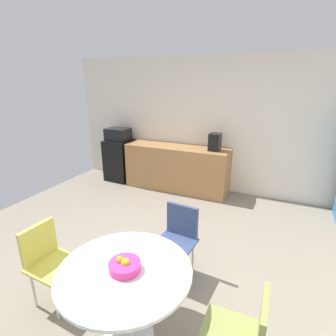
{
  "coord_description": "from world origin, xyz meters",
  "views": [
    {
      "loc": [
        1.32,
        -2.04,
        2.16
      ],
      "look_at": [
        -0.14,
        1.22,
        0.95
      ],
      "focal_mm": 28.04,
      "sensor_mm": 36.0,
      "label": 1
    }
  ],
  "objects_px": {
    "chair_yellow": "(47,255)",
    "mini_fridge": "(120,160)",
    "chair_olive": "(246,332)",
    "coffee_maker": "(215,142)",
    "microwave": "(118,134)",
    "round_table": "(126,283)",
    "mug_white": "(214,147)",
    "chair_navy": "(178,233)",
    "fruit_bowl": "(125,266)"
  },
  "relations": [
    {
      "from": "chair_yellow",
      "to": "mini_fridge",
      "type": "bearing_deg",
      "value": 112.41
    },
    {
      "from": "chair_olive",
      "to": "coffee_maker",
      "type": "relative_size",
      "value": 2.59
    },
    {
      "from": "microwave",
      "to": "round_table",
      "type": "distance_m",
      "value": 4.0
    },
    {
      "from": "chair_yellow",
      "to": "mug_white",
      "type": "relative_size",
      "value": 6.43
    },
    {
      "from": "round_table",
      "to": "chair_navy",
      "type": "xyz_separation_m",
      "value": [
        0.08,
        0.95,
        -0.07
      ]
    },
    {
      "from": "chair_navy",
      "to": "mug_white",
      "type": "height_order",
      "value": "mug_white"
    },
    {
      "from": "chair_olive",
      "to": "fruit_bowl",
      "type": "height_order",
      "value": "fruit_bowl"
    },
    {
      "from": "fruit_bowl",
      "to": "chair_yellow",
      "type": "bearing_deg",
      "value": 176.07
    },
    {
      "from": "microwave",
      "to": "chair_olive",
      "type": "xyz_separation_m",
      "value": [
        3.23,
        -3.25,
        -0.51
      ]
    },
    {
      "from": "microwave",
      "to": "mug_white",
      "type": "height_order",
      "value": "microwave"
    },
    {
      "from": "mini_fridge",
      "to": "chair_olive",
      "type": "height_order",
      "value": "mini_fridge"
    },
    {
      "from": "chair_olive",
      "to": "mini_fridge",
      "type": "bearing_deg",
      "value": 134.81
    },
    {
      "from": "microwave",
      "to": "coffee_maker",
      "type": "relative_size",
      "value": 1.5
    },
    {
      "from": "mug_white",
      "to": "chair_navy",
      "type": "bearing_deg",
      "value": -84.31
    },
    {
      "from": "chair_olive",
      "to": "coffee_maker",
      "type": "height_order",
      "value": "coffee_maker"
    },
    {
      "from": "chair_yellow",
      "to": "mug_white",
      "type": "height_order",
      "value": "mug_white"
    },
    {
      "from": "mini_fridge",
      "to": "coffee_maker",
      "type": "distance_m",
      "value": 2.23
    },
    {
      "from": "chair_olive",
      "to": "coffee_maker",
      "type": "distance_m",
      "value": 3.47
    },
    {
      "from": "mini_fridge",
      "to": "chair_yellow",
      "type": "distance_m",
      "value": 3.47
    },
    {
      "from": "mini_fridge",
      "to": "mug_white",
      "type": "xyz_separation_m",
      "value": [
        2.12,
        0.06,
        0.5
      ]
    },
    {
      "from": "chair_olive",
      "to": "chair_yellow",
      "type": "relative_size",
      "value": 1.0
    },
    {
      "from": "chair_yellow",
      "to": "coffee_maker",
      "type": "xyz_separation_m",
      "value": [
        0.82,
        3.2,
        0.54
      ]
    },
    {
      "from": "coffee_maker",
      "to": "microwave",
      "type": "bearing_deg",
      "value": 180.0
    },
    {
      "from": "coffee_maker",
      "to": "mug_white",
      "type": "bearing_deg",
      "value": 109.98
    },
    {
      "from": "mini_fridge",
      "to": "coffee_maker",
      "type": "xyz_separation_m",
      "value": [
        2.14,
        0.0,
        0.61
      ]
    },
    {
      "from": "round_table",
      "to": "coffee_maker",
      "type": "bearing_deg",
      "value": 92.35
    },
    {
      "from": "mug_white",
      "to": "chair_yellow",
      "type": "bearing_deg",
      "value": -103.7
    },
    {
      "from": "mini_fridge",
      "to": "round_table",
      "type": "xyz_separation_m",
      "value": [
        2.28,
        -3.27,
        0.14
      ]
    },
    {
      "from": "round_table",
      "to": "mug_white",
      "type": "bearing_deg",
      "value": 92.71
    },
    {
      "from": "chair_yellow",
      "to": "microwave",
      "type": "bearing_deg",
      "value": 112.41
    },
    {
      "from": "microwave",
      "to": "chair_yellow",
      "type": "bearing_deg",
      "value": -67.59
    },
    {
      "from": "coffee_maker",
      "to": "chair_navy",
      "type": "bearing_deg",
      "value": -84.72
    },
    {
      "from": "fruit_bowl",
      "to": "coffee_maker",
      "type": "bearing_deg",
      "value": 92.43
    },
    {
      "from": "round_table",
      "to": "fruit_bowl",
      "type": "xyz_separation_m",
      "value": [
        0.0,
        -0.0,
        0.18
      ]
    },
    {
      "from": "fruit_bowl",
      "to": "mug_white",
      "type": "distance_m",
      "value": 3.34
    },
    {
      "from": "microwave",
      "to": "round_table",
      "type": "xyz_separation_m",
      "value": [
        2.28,
        -3.27,
        -0.44
      ]
    },
    {
      "from": "microwave",
      "to": "mug_white",
      "type": "relative_size",
      "value": 3.72
    },
    {
      "from": "mug_white",
      "to": "coffee_maker",
      "type": "bearing_deg",
      "value": -70.02
    },
    {
      "from": "round_table",
      "to": "chair_olive",
      "type": "xyz_separation_m",
      "value": [
        0.96,
        0.01,
        -0.07
      ]
    },
    {
      "from": "chair_olive",
      "to": "chair_navy",
      "type": "distance_m",
      "value": 1.29
    },
    {
      "from": "round_table",
      "to": "chair_yellow",
      "type": "distance_m",
      "value": 0.96
    },
    {
      "from": "fruit_bowl",
      "to": "mug_white",
      "type": "bearing_deg",
      "value": 92.78
    },
    {
      "from": "microwave",
      "to": "fruit_bowl",
      "type": "distance_m",
      "value": 3.99
    },
    {
      "from": "coffee_maker",
      "to": "fruit_bowl",
      "type": "bearing_deg",
      "value": -87.57
    },
    {
      "from": "mug_white",
      "to": "coffee_maker",
      "type": "xyz_separation_m",
      "value": [
        0.02,
        -0.06,
        0.11
      ]
    },
    {
      "from": "chair_navy",
      "to": "mini_fridge",
      "type": "bearing_deg",
      "value": 135.52
    },
    {
      "from": "microwave",
      "to": "mug_white",
      "type": "bearing_deg",
      "value": 1.73
    },
    {
      "from": "mug_white",
      "to": "microwave",
      "type": "bearing_deg",
      "value": -178.27
    },
    {
      "from": "chair_yellow",
      "to": "fruit_bowl",
      "type": "relative_size",
      "value": 3.26
    },
    {
      "from": "chair_olive",
      "to": "coffee_maker",
      "type": "bearing_deg",
      "value": 108.53
    }
  ]
}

